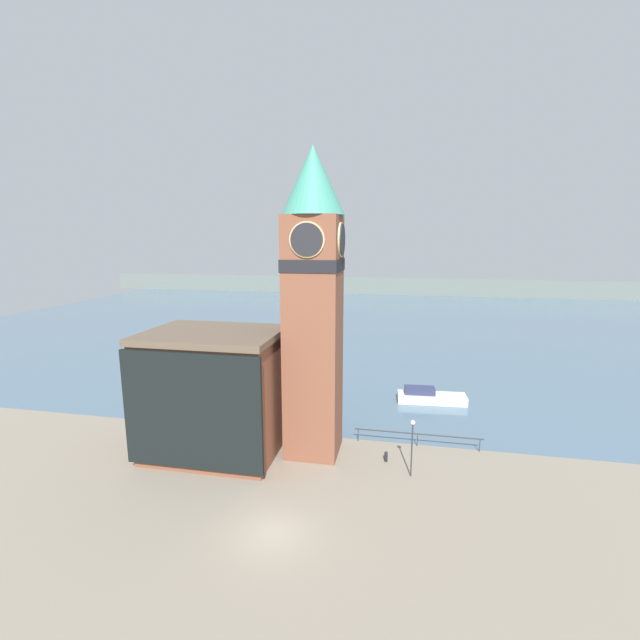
{
  "coord_description": "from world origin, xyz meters",
  "views": [
    {
      "loc": [
        6.88,
        -20.89,
        16.53
      ],
      "look_at": [
        1.28,
        7.5,
        11.1
      ],
      "focal_mm": 24.0,
      "sensor_mm": 36.0,
      "label": 1
    }
  ],
  "objects_px": {
    "lamp_post": "(412,438)",
    "boat_near": "(429,397)",
    "mooring_bollard_near": "(386,456)",
    "clock_tower": "(313,298)",
    "pier_building": "(214,392)"
  },
  "relations": [
    {
      "from": "boat_near",
      "to": "lamp_post",
      "type": "bearing_deg",
      "value": -101.51
    },
    {
      "from": "clock_tower",
      "to": "lamp_post",
      "type": "height_order",
      "value": "clock_tower"
    },
    {
      "from": "pier_building",
      "to": "boat_near",
      "type": "relative_size",
      "value": 1.47
    },
    {
      "from": "pier_building",
      "to": "boat_near",
      "type": "xyz_separation_m",
      "value": [
        17.17,
        13.95,
        -4.28
      ]
    },
    {
      "from": "lamp_post",
      "to": "mooring_bollard_near",
      "type": "bearing_deg",
      "value": 136.43
    },
    {
      "from": "pier_building",
      "to": "lamp_post",
      "type": "relative_size",
      "value": 2.45
    },
    {
      "from": "clock_tower",
      "to": "boat_near",
      "type": "relative_size",
      "value": 3.3
    },
    {
      "from": "mooring_bollard_near",
      "to": "lamp_post",
      "type": "relative_size",
      "value": 0.19
    },
    {
      "from": "clock_tower",
      "to": "mooring_bollard_near",
      "type": "xyz_separation_m",
      "value": [
        5.72,
        -0.6,
        -11.83
      ]
    },
    {
      "from": "boat_near",
      "to": "lamp_post",
      "type": "height_order",
      "value": "lamp_post"
    },
    {
      "from": "clock_tower",
      "to": "boat_near",
      "type": "bearing_deg",
      "value": 52.42
    },
    {
      "from": "clock_tower",
      "to": "pier_building",
      "type": "height_order",
      "value": "clock_tower"
    },
    {
      "from": "pier_building",
      "to": "boat_near",
      "type": "distance_m",
      "value": 22.53
    },
    {
      "from": "lamp_post",
      "to": "boat_near",
      "type": "bearing_deg",
      "value": 82.16
    },
    {
      "from": "pier_building",
      "to": "lamp_post",
      "type": "distance_m",
      "value": 15.28
    }
  ]
}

